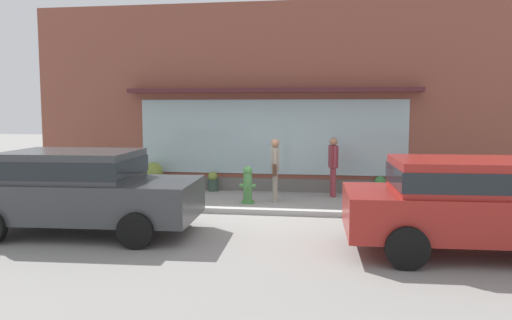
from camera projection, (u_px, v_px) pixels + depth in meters
ground_plane at (255, 212)px, 11.56m from camera, size 60.00×60.00×0.00m
curb_strip at (253, 211)px, 11.36m from camera, size 14.00×0.24×0.12m
storefront at (272, 100)px, 14.43m from camera, size 14.00×0.81×5.29m
fire_hydrant at (248, 185)px, 12.57m from camera, size 0.40×0.36×0.93m
pedestrian_with_handbag at (275, 166)px, 12.76m from camera, size 0.24×0.64×1.58m
pedestrian_passerby at (333, 162)px, 13.45m from camera, size 0.27×0.47×1.58m
parked_car_dark_gray at (80, 187)px, 9.54m from camera, size 4.31×2.21×1.56m
parked_car_red at (480, 200)px, 8.15m from camera, size 4.48×2.17×1.54m
potted_plant_doorstep at (153, 175)px, 14.55m from camera, size 0.55×0.55×0.81m
potted_plant_window_left at (213, 181)px, 14.43m from camera, size 0.27×0.27×0.56m
potted_plant_low_front at (108, 167)px, 15.11m from camera, size 0.26×0.26×1.25m
potted_plant_by_entrance at (429, 184)px, 13.47m from camera, size 0.44×0.44×0.66m
potted_plant_near_hydrant at (380, 184)px, 13.94m from camera, size 0.32×0.32×0.49m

